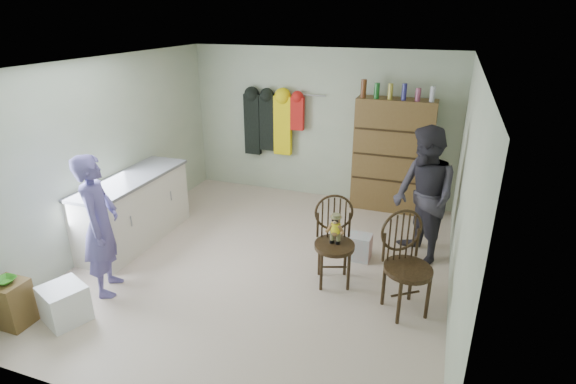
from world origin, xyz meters
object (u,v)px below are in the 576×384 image
at_px(chair_front, 334,236).
at_px(chair_far, 405,260).
at_px(counter, 134,209).
at_px(dresser, 392,155).

relative_size(chair_front, chair_far, 0.95).
bearing_deg(chair_far, counter, 139.14).
bearing_deg(counter, dresser, 35.69).
bearing_deg(dresser, chair_front, -97.85).
height_order(counter, dresser, dresser).
relative_size(counter, dresser, 0.90).
bearing_deg(counter, chair_front, -1.50).
distance_m(counter, dresser, 3.96).
bearing_deg(chair_front, chair_far, -38.45).
distance_m(chair_far, dresser, 2.73).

